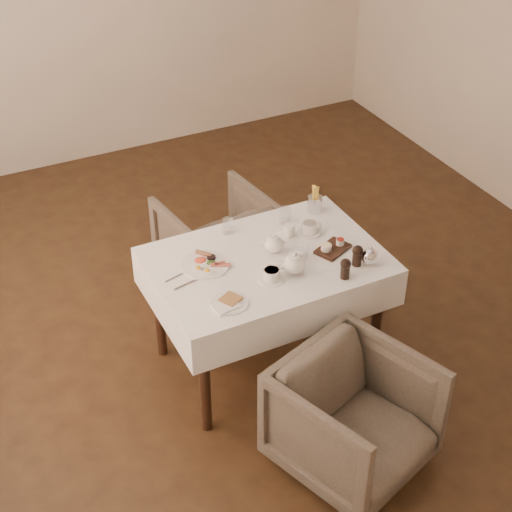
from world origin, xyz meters
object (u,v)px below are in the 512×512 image
at_px(armchair_near, 354,418).
at_px(breakfast_plate, 205,264).
at_px(armchair_far, 218,241).
at_px(teapot_centre, 274,243).
at_px(table, 267,276).

distance_m(armchair_near, breakfast_plate, 1.15).
distance_m(armchair_near, armchair_far, 1.77).
bearing_deg(armchair_near, teapot_centre, 69.26).
xyz_separation_m(table, armchair_near, (0.04, -0.89, -0.32)).
distance_m(table, teapot_centre, 0.19).
distance_m(table, armchair_far, 0.94).
bearing_deg(teapot_centre, armchair_near, -66.57).
bearing_deg(table, breakfast_plate, 163.36).
bearing_deg(breakfast_plate, teapot_centre, -21.50).
height_order(armchair_far, teapot_centre, teapot_centre).
height_order(armchair_near, teapot_centre, teapot_centre).
relative_size(armchair_far, teapot_centre, 4.61).
bearing_deg(table, armchair_near, -87.25).
bearing_deg(armchair_far, breakfast_plate, 54.40).
relative_size(breakfast_plate, teapot_centre, 1.78).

